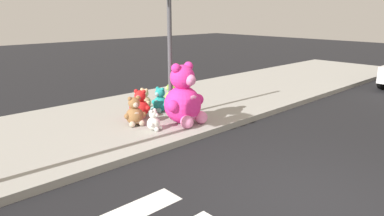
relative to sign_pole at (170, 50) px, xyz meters
name	(u,v)px	position (x,y,z in m)	size (l,w,h in m)	color
ground_plane	(309,203)	(-1.00, -4.40, -1.85)	(60.00, 60.00, 0.00)	black
sidewalk	(120,121)	(-1.00, 0.80, -1.77)	(28.00, 4.40, 0.15)	#9E9B93
sign_pole	(170,50)	(0.00, 0.00, 0.00)	(0.56, 0.11, 3.20)	#4C4C51
plush_pink_large	(184,99)	(-0.08, -0.59, -1.11)	(1.12, 0.99, 1.46)	#F22D93
plush_tan	(144,101)	(-0.06, 1.08, -1.46)	(0.41, 0.44, 0.58)	tan
plush_lime	(171,96)	(0.71, 0.84, -1.42)	(0.50, 0.50, 0.70)	#8CD133
plush_brown	(135,114)	(-1.02, 0.09, -1.42)	(0.51, 0.49, 0.69)	olive
plush_white	(154,122)	(-0.93, -0.52, -1.50)	(0.36, 0.35, 0.49)	white
plush_red	(140,106)	(-0.57, 0.53, -1.41)	(0.52, 0.50, 0.71)	red
plush_teal	(160,102)	(0.12, 0.61, -1.43)	(0.46, 0.51, 0.66)	teal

